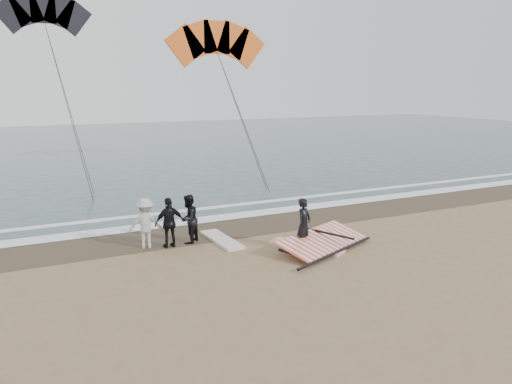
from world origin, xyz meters
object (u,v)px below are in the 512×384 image
Objects in this scene: board_cream at (222,240)px; sail_rig at (319,242)px; board_white at (306,247)px; man_main at (304,224)px.

sail_rig reaches higher than board_cream.
board_cream is at bearing 141.75° from sail_rig.
man_main is at bearing 163.48° from board_white.
board_white is 0.66× the size of sail_rig.
board_cream is at bearing 107.25° from board_white.
board_cream is (-2.17, 1.90, -0.00)m from board_white.
man_main is 0.72× the size of board_cream.
board_white reaches higher than board_cream.
board_white is 1.05× the size of board_cream.
board_white is (0.13, 0.03, -0.78)m from man_main.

